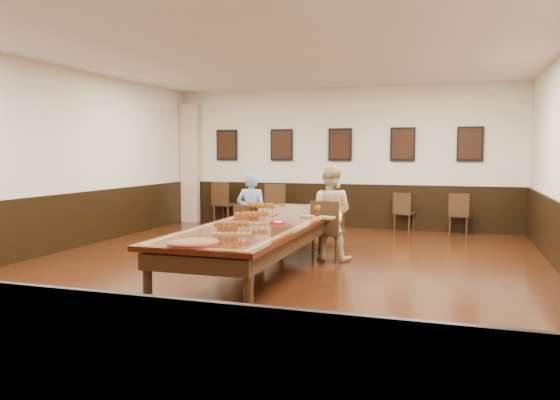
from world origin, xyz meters
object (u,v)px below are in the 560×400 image
(spare_chair_a, at_px, (225,203))
(spare_chair_b, at_px, (276,205))
(spare_chair_c, at_px, (404,212))
(person_woman, at_px, (330,213))
(carved_platter, at_px, (193,243))
(spare_chair_d, at_px, (458,214))
(chair_man, at_px, (250,231))
(chair_woman, at_px, (328,230))
(conference_table, at_px, (269,230))
(person_man, at_px, (252,215))

(spare_chair_a, bearing_deg, spare_chair_b, -176.03)
(spare_chair_c, height_order, person_woman, person_woman)
(spare_chair_b, distance_m, carved_platter, 6.90)
(carved_platter, bearing_deg, person_woman, 78.35)
(spare_chair_b, relative_size, spare_chair_d, 1.15)
(chair_man, distance_m, carved_platter, 3.18)
(person_woman, bearing_deg, spare_chair_c, -100.72)
(carved_platter, bearing_deg, chair_woman, 78.07)
(spare_chair_d, relative_size, conference_table, 0.17)
(spare_chair_a, height_order, conference_table, spare_chair_a)
(spare_chair_c, height_order, conference_table, spare_chair_c)
(chair_woman, distance_m, carved_platter, 3.37)
(chair_man, bearing_deg, spare_chair_b, -79.52)
(spare_chair_c, bearing_deg, chair_man, 74.74)
(spare_chair_d, xyz_separation_m, person_woman, (-1.98, -3.50, 0.32))
(spare_chair_b, bearing_deg, spare_chair_a, -17.65)
(chair_man, relative_size, chair_woman, 0.91)
(chair_man, xyz_separation_m, spare_chair_d, (3.25, 3.77, -0.00))
(spare_chair_b, relative_size, person_man, 0.72)
(person_man, bearing_deg, conference_table, 122.23)
(spare_chair_b, xyz_separation_m, person_man, (0.76, -3.56, 0.20))
(spare_chair_a, relative_size, person_woman, 0.68)
(chair_woman, relative_size, person_woman, 0.64)
(spare_chair_d, height_order, person_woman, person_woman)
(conference_table, bearing_deg, person_woman, 61.44)
(person_woman, bearing_deg, chair_woman, 90.00)
(chair_man, height_order, carved_platter, chair_man)
(chair_man, distance_m, person_man, 0.28)
(spare_chair_b, bearing_deg, carved_platter, 89.88)
(person_woman, bearing_deg, person_man, 10.42)
(spare_chair_a, xyz_separation_m, person_man, (2.09, -3.71, 0.19))
(spare_chair_c, distance_m, person_woman, 3.76)
(chair_woman, bearing_deg, conference_table, 61.69)
(spare_chair_c, distance_m, person_man, 4.39)
(person_man, distance_m, person_woman, 1.28)
(spare_chair_c, relative_size, person_man, 0.60)
(spare_chair_a, xyz_separation_m, person_woman, (3.36, -3.53, 0.24))
(person_woman, relative_size, conference_table, 0.30)
(spare_chair_d, relative_size, carved_platter, 1.30)
(chair_man, height_order, person_woman, person_woman)
(spare_chair_d, xyz_separation_m, person_man, (-3.25, -3.67, 0.27))
(person_woman, height_order, carved_platter, person_woman)
(conference_table, bearing_deg, spare_chair_c, 72.91)
(spare_chair_b, bearing_deg, spare_chair_c, 174.21)
(spare_chair_d, distance_m, conference_table, 5.33)
(person_woman, bearing_deg, spare_chair_d, -117.13)
(spare_chair_d, bearing_deg, spare_chair_b, 1.59)
(spare_chair_c, bearing_deg, person_man, 74.14)
(carved_platter, bearing_deg, person_man, 100.08)
(person_woman, bearing_deg, chair_man, 14.54)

